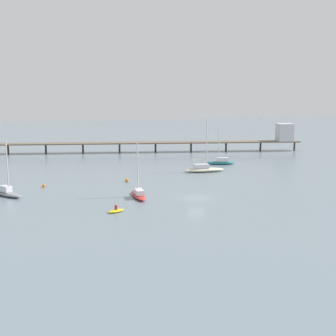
{
  "coord_description": "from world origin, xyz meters",
  "views": [
    {
      "loc": [
        -19.51,
        -62.16,
        15.64
      ],
      "look_at": [
        0.0,
        18.75,
        1.5
      ],
      "focal_mm": 47.03,
      "sensor_mm": 36.0,
      "label": 1
    }
  ],
  "objects_px": {
    "pier": "(199,139)",
    "sailboat_red": "(138,193)",
    "mooring_buoy_far": "(127,180)",
    "sailboat_cream": "(204,168)",
    "sailboat_teal": "(221,161)",
    "sailboat_gray": "(7,192)",
    "dinghy_yellow": "(116,210)",
    "mooring_buoy_inner": "(44,186)"
  },
  "relations": [
    {
      "from": "sailboat_cream",
      "to": "mooring_buoy_inner",
      "type": "xyz_separation_m",
      "value": [
        -30.88,
        -7.64,
        -0.44
      ]
    },
    {
      "from": "mooring_buoy_far",
      "to": "mooring_buoy_inner",
      "type": "bearing_deg",
      "value": -175.32
    },
    {
      "from": "sailboat_cream",
      "to": "dinghy_yellow",
      "type": "bearing_deg",
      "value": -128.51
    },
    {
      "from": "pier",
      "to": "sailboat_teal",
      "type": "xyz_separation_m",
      "value": [
        -1.9,
        -21.81,
        -2.93
      ]
    },
    {
      "from": "sailboat_red",
      "to": "dinghy_yellow",
      "type": "distance_m",
      "value": 8.85
    },
    {
      "from": "pier",
      "to": "mooring_buoy_far",
      "type": "height_order",
      "value": "pier"
    },
    {
      "from": "sailboat_red",
      "to": "dinghy_yellow",
      "type": "bearing_deg",
      "value": -119.59
    },
    {
      "from": "sailboat_teal",
      "to": "mooring_buoy_far",
      "type": "distance_m",
      "value": 27.55
    },
    {
      "from": "mooring_buoy_far",
      "to": "pier",
      "type": "bearing_deg",
      "value": 55.54
    },
    {
      "from": "sailboat_red",
      "to": "sailboat_gray",
      "type": "relative_size",
      "value": 0.96
    },
    {
      "from": "sailboat_gray",
      "to": "dinghy_yellow",
      "type": "height_order",
      "value": "sailboat_gray"
    },
    {
      "from": "sailboat_cream",
      "to": "sailboat_teal",
      "type": "distance_m",
      "value": 10.67
    },
    {
      "from": "pier",
      "to": "sailboat_red",
      "type": "relative_size",
      "value": 10.65
    },
    {
      "from": "sailboat_red",
      "to": "sailboat_gray",
      "type": "xyz_separation_m",
      "value": [
        -19.54,
        5.45,
        0.06
      ]
    },
    {
      "from": "sailboat_teal",
      "to": "mooring_buoy_inner",
      "type": "distance_m",
      "value": 40.81
    },
    {
      "from": "dinghy_yellow",
      "to": "mooring_buoy_far",
      "type": "height_order",
      "value": "dinghy_yellow"
    },
    {
      "from": "sailboat_teal",
      "to": "sailboat_gray",
      "type": "height_order",
      "value": "sailboat_gray"
    },
    {
      "from": "sailboat_red",
      "to": "sailboat_gray",
      "type": "height_order",
      "value": "sailboat_gray"
    },
    {
      "from": "sailboat_cream",
      "to": "dinghy_yellow",
      "type": "relative_size",
      "value": 4.09
    },
    {
      "from": "pier",
      "to": "mooring_buoy_inner",
      "type": "relative_size",
      "value": 162.33
    },
    {
      "from": "pier",
      "to": "sailboat_teal",
      "type": "bearing_deg",
      "value": -94.97
    },
    {
      "from": "sailboat_cream",
      "to": "dinghy_yellow",
      "type": "xyz_separation_m",
      "value": [
        -20.91,
        -26.28,
        -0.5
      ]
    },
    {
      "from": "sailboat_cream",
      "to": "mooring_buoy_inner",
      "type": "distance_m",
      "value": 31.82
    },
    {
      "from": "mooring_buoy_far",
      "to": "mooring_buoy_inner",
      "type": "xyz_separation_m",
      "value": [
        -14.32,
        -1.17,
        -0.04
      ]
    },
    {
      "from": "sailboat_cream",
      "to": "pier",
      "type": "bearing_deg",
      "value": 74.14
    },
    {
      "from": "mooring_buoy_far",
      "to": "sailboat_cream",
      "type": "bearing_deg",
      "value": 21.34
    },
    {
      "from": "pier",
      "to": "sailboat_cream",
      "type": "relative_size",
      "value": 8.21
    },
    {
      "from": "sailboat_gray",
      "to": "mooring_buoy_far",
      "type": "bearing_deg",
      "value": 18.86
    },
    {
      "from": "sailboat_cream",
      "to": "sailboat_teal",
      "type": "height_order",
      "value": "sailboat_cream"
    },
    {
      "from": "sailboat_gray",
      "to": "mooring_buoy_inner",
      "type": "xyz_separation_m",
      "value": [
        5.21,
        5.5,
        -0.4
      ]
    },
    {
      "from": "sailboat_red",
      "to": "mooring_buoy_inner",
      "type": "height_order",
      "value": "sailboat_red"
    },
    {
      "from": "sailboat_teal",
      "to": "mooring_buoy_inner",
      "type": "bearing_deg",
      "value": -156.95
    },
    {
      "from": "dinghy_yellow",
      "to": "mooring_buoy_far",
      "type": "xyz_separation_m",
      "value": [
        4.35,
        19.81,
        0.09
      ]
    },
    {
      "from": "sailboat_gray",
      "to": "dinghy_yellow",
      "type": "xyz_separation_m",
      "value": [
        15.18,
        -13.13,
        -0.45
      ]
    },
    {
      "from": "sailboat_teal",
      "to": "dinghy_yellow",
      "type": "xyz_separation_m",
      "value": [
        -27.58,
        -34.61,
        -0.42
      ]
    },
    {
      "from": "pier",
      "to": "sailboat_red",
      "type": "distance_m",
      "value": 54.9
    },
    {
      "from": "pier",
      "to": "sailboat_cream",
      "type": "xyz_separation_m",
      "value": [
        -8.56,
        -30.14,
        -2.85
      ]
    },
    {
      "from": "pier",
      "to": "sailboat_gray",
      "type": "bearing_deg",
      "value": -135.89
    },
    {
      "from": "sailboat_red",
      "to": "sailboat_gray",
      "type": "distance_m",
      "value": 20.29
    },
    {
      "from": "sailboat_teal",
      "to": "mooring_buoy_far",
      "type": "height_order",
      "value": "sailboat_teal"
    },
    {
      "from": "pier",
      "to": "sailboat_gray",
      "type": "relative_size",
      "value": 10.19
    },
    {
      "from": "sailboat_teal",
      "to": "mooring_buoy_inner",
      "type": "xyz_separation_m",
      "value": [
        -37.55,
        -15.98,
        -0.36
      ]
    }
  ]
}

